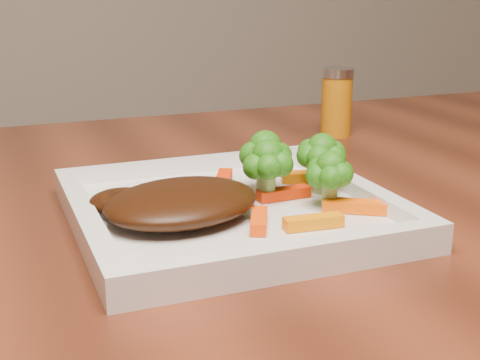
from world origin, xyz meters
name	(u,v)px	position (x,y,z in m)	size (l,w,h in m)	color
plate	(230,214)	(-0.20, 0.14, 0.76)	(0.27, 0.27, 0.01)	white
steak	(182,202)	(-0.25, 0.13, 0.78)	(0.14, 0.11, 0.03)	#351708
broccoli_0	(265,158)	(-0.15, 0.17, 0.80)	(0.06, 0.06, 0.07)	#366E12
broccoli_1	(322,159)	(-0.10, 0.15, 0.79)	(0.05, 0.05, 0.06)	#387814
broccoli_2	(330,176)	(-0.12, 0.11, 0.79)	(0.05, 0.05, 0.06)	#116A15
broccoli_3	(268,168)	(-0.16, 0.15, 0.79)	(0.05, 0.05, 0.06)	#146F12
carrot_0	(313,222)	(-0.15, 0.07, 0.77)	(0.05, 0.01, 0.01)	orange
carrot_1	(358,206)	(-0.10, 0.09, 0.77)	(0.06, 0.02, 0.01)	#FD5A04
carrot_2	(259,221)	(-0.19, 0.09, 0.77)	(0.05, 0.01, 0.01)	#FF4204
carrot_3	(310,177)	(-0.10, 0.19, 0.77)	(0.06, 0.02, 0.01)	#D46303
carrot_4	(224,180)	(-0.18, 0.21, 0.77)	(0.05, 0.01, 0.01)	#EE2D03
carrot_6	(284,193)	(-0.14, 0.15, 0.77)	(0.05, 0.01, 0.01)	red
spice_shaker	(337,102)	(0.05, 0.41, 0.80)	(0.04, 0.04, 0.09)	#B6680A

